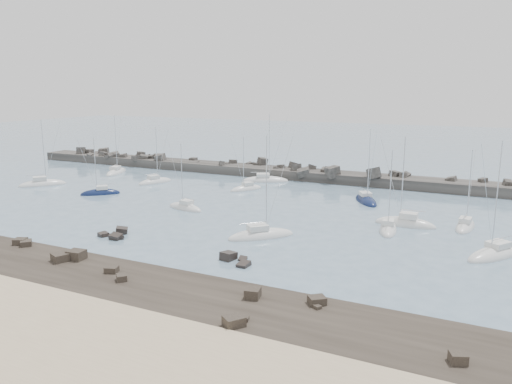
# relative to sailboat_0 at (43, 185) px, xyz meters

# --- Properties ---
(ground) EXTENTS (400.00, 400.00, 0.00)m
(ground) POSITION_rel_sailboat_0_xyz_m (38.12, -10.02, -0.15)
(ground) COLOR slate
(ground) RESTS_ON ground
(rock_shelf) EXTENTS (140.00, 12.01, 1.97)m
(rock_shelf) POSITION_rel_sailboat_0_xyz_m (38.26, -31.98, -0.13)
(rock_shelf) COLOR black
(rock_shelf) RESTS_ON ground
(rock_cluster_near) EXTENTS (3.92, 3.86, 1.71)m
(rock_cluster_near) POSITION_rel_sailboat_0_xyz_m (34.59, -19.44, -0.07)
(rock_cluster_near) COLOR black
(rock_cluster_near) RESTS_ON ground
(rock_cluster_far) EXTENTS (3.81, 3.01, 1.48)m
(rock_cluster_far) POSITION_rel_sailboat_0_xyz_m (52.26, -20.82, -0.03)
(rock_cluster_far) COLOR black
(rock_cluster_far) RESTS_ON ground
(breakwater) EXTENTS (115.00, 7.79, 5.33)m
(breakwater) POSITION_rel_sailboat_0_xyz_m (30.13, 27.97, 0.19)
(breakwater) COLOR #302E2B
(breakwater) RESTS_ON ground
(sailboat_0) EXTENTS (7.14, 8.11, 13.21)m
(sailboat_0) POSITION_rel_sailboat_0_xyz_m (0.00, 0.00, 0.00)
(sailboat_0) COLOR silver
(sailboat_0) RESTS_ON ground
(sailboat_1) EXTENTS (5.04, 8.74, 13.18)m
(sailboat_1) POSITION_rel_sailboat_0_xyz_m (3.02, 16.60, -0.01)
(sailboat_1) COLOR silver
(sailboat_1) RESTS_ON ground
(sailboat_2) EXTENTS (6.19, 5.96, 10.56)m
(sailboat_2) POSITION_rel_sailboat_0_xyz_m (15.35, -1.28, -0.01)
(sailboat_2) COLOR #0E193D
(sailboat_2) RESTS_ON ground
(sailboat_3) EXTENTS (4.57, 7.49, 11.47)m
(sailboat_3) POSITION_rel_sailboat_0_xyz_m (17.37, 11.23, -0.01)
(sailboat_3) COLOR silver
(sailboat_3) RESTS_ON ground
(sailboat_4) EXTENTS (9.31, 6.31, 14.03)m
(sailboat_4) POSITION_rel_sailboat_0_xyz_m (35.59, 21.98, -0.02)
(sailboat_4) COLOR silver
(sailboat_4) RESTS_ON ground
(sailboat_5) EXTENTS (6.92, 3.54, 10.61)m
(sailboat_5) POSITION_rel_sailboat_0_xyz_m (34.36, -3.76, -0.01)
(sailboat_5) COLOR silver
(sailboat_5) RESTS_ON ground
(sailboat_6) EXTENTS (4.95, 6.60, 10.35)m
(sailboat_6) POSITION_rel_sailboat_0_xyz_m (36.06, 12.95, -0.01)
(sailboat_6) COLOR silver
(sailboat_6) RESTS_ON ground
(sailboat_7) EXTENTS (7.78, 7.90, 13.38)m
(sailboat_7) POSITION_rel_sailboat_0_xyz_m (50.78, -11.77, -0.01)
(sailboat_7) COLOR silver
(sailboat_7) RESTS_ON ground
(sailboat_8) EXTENTS (6.20, 8.08, 12.56)m
(sailboat_8) POSITION_rel_sailboat_0_xyz_m (57.51, 13.05, -0.01)
(sailboat_8) COLOR #0E193D
(sailboat_8) RESTS_ON ground
(sailboat_9) EXTENTS (7.95, 2.50, 12.79)m
(sailboat_9) POSITION_rel_sailboat_0_xyz_m (65.63, 1.44, 0.01)
(sailboat_9) COLOR silver
(sailboat_9) RESTS_ON ground
(sailboat_10) EXTENTS (2.77, 7.07, 11.05)m
(sailboat_10) POSITION_rel_sailboat_0_xyz_m (72.84, 3.58, -0.01)
(sailboat_10) COLOR silver
(sailboat_10) RESTS_ON ground
(sailboat_11) EXTENTS (6.89, 8.66, 13.53)m
(sailboat_11) POSITION_rel_sailboat_0_xyz_m (76.52, -6.82, -0.01)
(sailboat_11) COLOR silver
(sailboat_11) RESTS_ON ground
(sailboat_13) EXTENTS (3.35, 7.16, 11.13)m
(sailboat_13) POSITION_rel_sailboat_0_xyz_m (64.12, -2.14, 0.00)
(sailboat_13) COLOR silver
(sailboat_13) RESTS_ON ground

